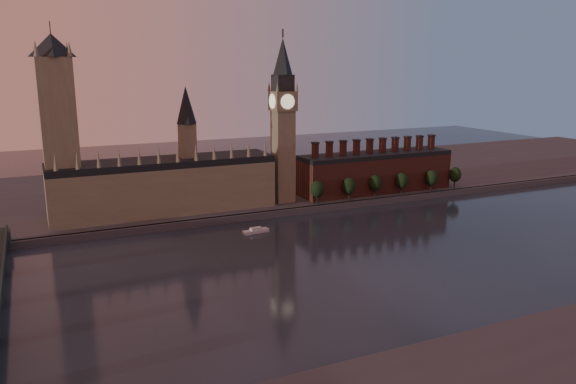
{
  "coord_description": "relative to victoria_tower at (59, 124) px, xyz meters",
  "views": [
    {
      "loc": [
        -134.58,
        -210.59,
        90.33
      ],
      "look_at": [
        -11.91,
        55.0,
        23.5
      ],
      "focal_mm": 35.0,
      "sensor_mm": 36.0,
      "label": 1
    }
  ],
  "objects": [
    {
      "name": "ground",
      "position": [
        120.0,
        -115.0,
        -59.09
      ],
      "size": [
        900.0,
        900.0,
        0.0
      ],
      "primitive_type": "plane",
      "color": "black",
      "rests_on": "ground"
    },
    {
      "name": "north_bank",
      "position": [
        120.0,
        63.04,
        -57.09
      ],
      "size": [
        900.0,
        182.0,
        4.0
      ],
      "color": "#414145",
      "rests_on": "ground"
    },
    {
      "name": "palace_of_westminster",
      "position": [
        55.59,
        -0.09,
        -37.46
      ],
      "size": [
        130.0,
        30.3,
        74.0
      ],
      "color": "#7D7358",
      "rests_on": "north_bank"
    },
    {
      "name": "victoria_tower",
      "position": [
        0.0,
        0.0,
        0.0
      ],
      "size": [
        24.0,
        24.0,
        108.0
      ],
      "color": "#7D7358",
      "rests_on": "north_bank"
    },
    {
      "name": "big_ben",
      "position": [
        130.0,
        -5.0,
        -2.26
      ],
      "size": [
        15.0,
        15.0,
        107.0
      ],
      "color": "#7D7358",
      "rests_on": "north_bank"
    },
    {
      "name": "chimney_block",
      "position": [
        200.0,
        -5.0,
        -41.27
      ],
      "size": [
        110.0,
        25.0,
        37.0
      ],
      "color": "brown",
      "rests_on": "north_bank"
    },
    {
      "name": "embankment_tree_0",
      "position": [
        147.0,
        -19.77,
        -45.62
      ],
      "size": [
        8.6,
        8.6,
        14.88
      ],
      "color": "black",
      "rests_on": "north_bank"
    },
    {
      "name": "embankment_tree_1",
      "position": [
        169.88,
        -20.48,
        -45.62
      ],
      "size": [
        8.6,
        8.6,
        14.88
      ],
      "color": "black",
      "rests_on": "north_bank"
    },
    {
      "name": "embankment_tree_2",
      "position": [
        190.49,
        -19.7,
        -45.62
      ],
      "size": [
        8.6,
        8.6,
        14.88
      ],
      "color": "black",
      "rests_on": "north_bank"
    },
    {
      "name": "embankment_tree_3",
      "position": [
        211.48,
        -20.29,
        -45.62
      ],
      "size": [
        8.6,
        8.6,
        14.88
      ],
      "color": "black",
      "rests_on": "north_bank"
    },
    {
      "name": "embankment_tree_4",
      "position": [
        236.02,
        -21.03,
        -45.62
      ],
      "size": [
        8.6,
        8.6,
        14.88
      ],
      "color": "black",
      "rests_on": "north_bank"
    },
    {
      "name": "embankment_tree_5",
      "position": [
        258.02,
        -19.53,
        -45.62
      ],
      "size": [
        8.6,
        8.6,
        14.88
      ],
      "color": "black",
      "rests_on": "north_bank"
    },
    {
      "name": "river_boat",
      "position": [
        93.17,
        -50.29,
        -57.96
      ],
      "size": [
        15.11,
        5.92,
        2.94
      ],
      "rotation": [
        0.0,
        0.0,
        0.12
      ],
      "color": "#BCBCBC",
      "rests_on": "ground"
    }
  ]
}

